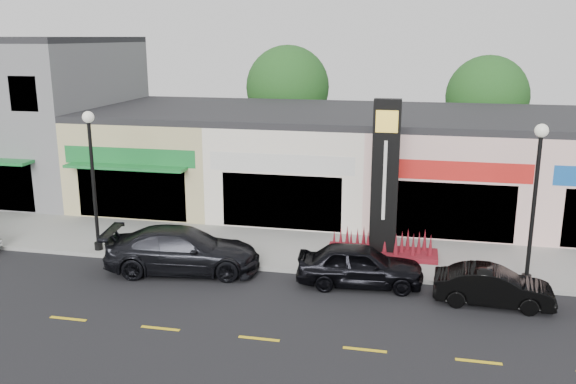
# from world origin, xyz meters

# --- Properties ---
(ground) EXTENTS (120.00, 120.00, 0.00)m
(ground) POSITION_xyz_m (0.00, 0.00, 0.00)
(ground) COLOR black
(ground) RESTS_ON ground
(sidewalk) EXTENTS (52.00, 4.30, 0.15)m
(sidewalk) POSITION_xyz_m (0.00, 4.35, 0.07)
(sidewalk) COLOR gray
(sidewalk) RESTS_ON ground
(curb) EXTENTS (52.00, 0.20, 0.15)m
(curb) POSITION_xyz_m (0.00, 2.10, 0.07)
(curb) COLOR gray
(curb) RESTS_ON ground
(building_grey_2story) EXTENTS (12.00, 10.95, 8.30)m
(building_grey_2story) POSITION_xyz_m (-18.00, 11.48, 4.14)
(building_grey_2story) COLOR slate
(building_grey_2story) RESTS_ON ground
(shop_beige) EXTENTS (7.00, 10.85, 4.80)m
(shop_beige) POSITION_xyz_m (-8.50, 11.46, 2.40)
(shop_beige) COLOR tan
(shop_beige) RESTS_ON ground
(shop_cream) EXTENTS (7.00, 10.01, 4.80)m
(shop_cream) POSITION_xyz_m (-1.50, 11.47, 2.40)
(shop_cream) COLOR white
(shop_cream) RESTS_ON ground
(shop_pink_w) EXTENTS (7.00, 10.01, 4.80)m
(shop_pink_w) POSITION_xyz_m (5.50, 11.47, 2.40)
(shop_pink_w) COLOR beige
(shop_pink_w) RESTS_ON ground
(tree_rear_west) EXTENTS (5.20, 5.20, 7.83)m
(tree_rear_west) POSITION_xyz_m (-4.00, 19.50, 5.22)
(tree_rear_west) COLOR #382619
(tree_rear_west) RESTS_ON ground
(tree_rear_mid) EXTENTS (4.80, 4.80, 7.29)m
(tree_rear_mid) POSITION_xyz_m (8.00, 19.50, 4.88)
(tree_rear_mid) COLOR #382619
(tree_rear_mid) RESTS_ON ground
(lamp_west_near) EXTENTS (0.44, 0.44, 5.47)m
(lamp_west_near) POSITION_xyz_m (-8.00, 2.50, 3.48)
(lamp_west_near) COLOR black
(lamp_west_near) RESTS_ON sidewalk
(lamp_east_near) EXTENTS (0.44, 0.44, 5.47)m
(lamp_east_near) POSITION_xyz_m (8.00, 2.50, 3.48)
(lamp_east_near) COLOR black
(lamp_east_near) RESTS_ON sidewalk
(pylon_sign) EXTENTS (4.20, 1.30, 6.00)m
(pylon_sign) POSITION_xyz_m (3.00, 4.20, 2.27)
(pylon_sign) COLOR #601011
(pylon_sign) RESTS_ON sidewalk
(car_dark_sedan) EXTENTS (3.12, 5.86, 1.62)m
(car_dark_sedan) POSITION_xyz_m (-4.01, 1.41, 0.81)
(car_dark_sedan) COLOR black
(car_dark_sedan) RESTS_ON ground
(car_black_sedan) EXTENTS (2.11, 4.45, 1.47)m
(car_black_sedan) POSITION_xyz_m (2.41, 1.47, 0.73)
(car_black_sedan) COLOR black
(car_black_sedan) RESTS_ON ground
(car_black_conv) EXTENTS (1.45, 3.75, 1.22)m
(car_black_conv) POSITION_xyz_m (6.71, 0.79, 0.61)
(car_black_conv) COLOR black
(car_black_conv) RESTS_ON ground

